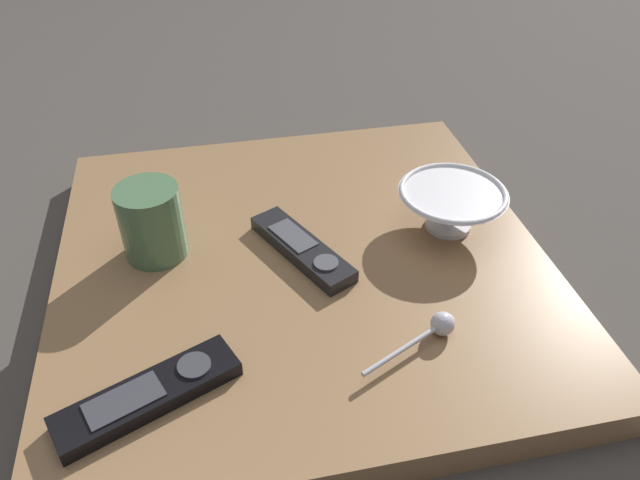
% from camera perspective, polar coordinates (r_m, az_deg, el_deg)
% --- Properties ---
extents(ground_plane, '(6.00, 6.00, 0.00)m').
position_cam_1_polar(ground_plane, '(0.85, -1.66, -3.55)').
color(ground_plane, '#47423D').
extents(table, '(0.66, 0.65, 0.04)m').
position_cam_1_polar(table, '(0.84, -1.69, -2.45)').
color(table, '#936D47').
rests_on(table, ground).
extents(cereal_bowl, '(0.15, 0.15, 0.06)m').
position_cam_1_polar(cereal_bowl, '(0.87, 12.28, 3.16)').
color(cereal_bowl, silver).
rests_on(cereal_bowl, table).
extents(coffee_mug, '(0.08, 0.08, 0.10)m').
position_cam_1_polar(coffee_mug, '(0.83, -15.61, 1.64)').
color(coffee_mug, '#4C724C').
rests_on(coffee_mug, table).
extents(teaspoon, '(0.13, 0.07, 0.03)m').
position_cam_1_polar(teaspoon, '(0.72, 10.98, -8.11)').
color(teaspoon, silver).
rests_on(teaspoon, table).
extents(tv_remote_near, '(0.20, 0.12, 0.02)m').
position_cam_1_polar(tv_remote_near, '(0.68, -15.89, -13.88)').
color(tv_remote_near, black).
rests_on(tv_remote_near, table).
extents(tv_remote_far, '(0.12, 0.18, 0.02)m').
position_cam_1_polar(tv_remote_far, '(0.82, -1.60, -0.92)').
color(tv_remote_far, black).
rests_on(tv_remote_far, table).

